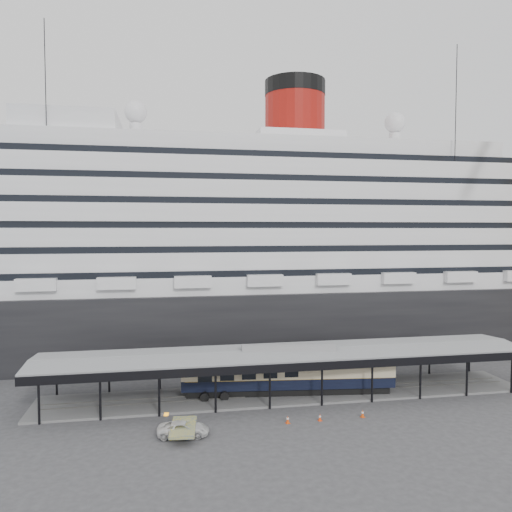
% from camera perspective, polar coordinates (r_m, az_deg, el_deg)
% --- Properties ---
extents(ground, '(200.00, 200.00, 0.00)m').
position_cam_1_polar(ground, '(55.31, 4.86, -17.14)').
color(ground, '#363638').
rests_on(ground, ground).
extents(cruise_ship, '(130.00, 30.00, 43.90)m').
position_cam_1_polar(cruise_ship, '(83.23, -0.90, 2.52)').
color(cruise_ship, black).
rests_on(cruise_ship, ground).
extents(platform_canopy, '(56.00, 9.18, 5.30)m').
position_cam_1_polar(platform_canopy, '(59.17, 3.55, -13.38)').
color(platform_canopy, slate).
rests_on(platform_canopy, ground).
extents(port_truck, '(4.96, 2.71, 1.32)m').
position_cam_1_polar(port_truck, '(49.19, -8.30, -18.98)').
color(port_truck, silver).
rests_on(port_truck, ground).
extents(pullman_carriage, '(24.49, 5.79, 23.85)m').
position_cam_1_polar(pullman_carriage, '(59.06, 3.70, -12.89)').
color(pullman_carriage, black).
rests_on(pullman_carriage, ground).
extents(traffic_cone_left, '(0.45, 0.45, 0.72)m').
position_cam_1_polar(traffic_cone_left, '(52.65, 7.32, -17.81)').
color(traffic_cone_left, '#EE3E0D').
rests_on(traffic_cone_left, ground).
extents(traffic_cone_mid, '(0.48, 0.48, 0.79)m').
position_cam_1_polar(traffic_cone_mid, '(51.74, 3.65, -18.13)').
color(traffic_cone_mid, '#DF430C').
rests_on(traffic_cone_mid, ground).
extents(traffic_cone_right, '(0.52, 0.52, 0.78)m').
position_cam_1_polar(traffic_cone_right, '(54.24, 12.09, -17.18)').
color(traffic_cone_right, '#D7460B').
rests_on(traffic_cone_right, ground).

